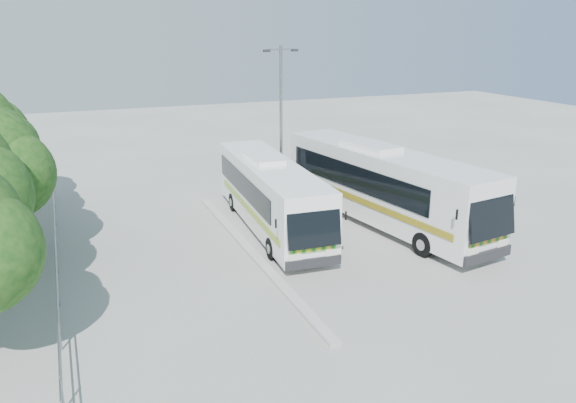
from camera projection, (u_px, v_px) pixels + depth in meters
name	position (u px, v px, depth m)	size (l,w,h in m)	color
ground	(319.00, 262.00, 23.13)	(100.00, 100.00, 0.00)	#A6A6A0
kerb_divider	(251.00, 252.00, 24.04)	(0.40, 16.00, 0.15)	#B2B2AD
railing	(55.00, 247.00, 22.81)	(0.06, 22.00, 1.00)	gray
coach_main	(270.00, 193.00, 26.56)	(3.07, 11.66, 3.20)	white
coach_adjacent	(383.00, 184.00, 27.15)	(4.56, 13.35, 3.64)	silver
lamppost	(281.00, 116.00, 30.68)	(2.05, 0.40, 8.36)	gray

